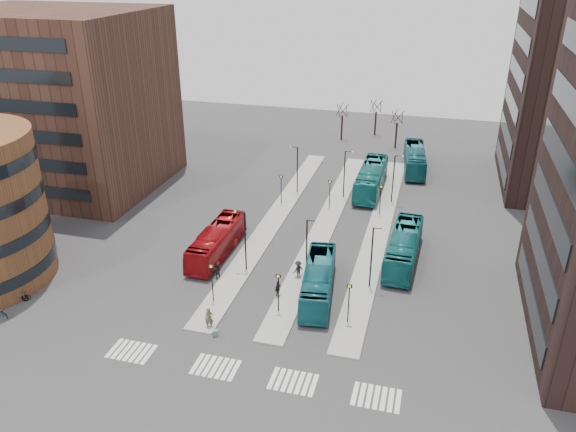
% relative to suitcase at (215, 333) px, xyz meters
% --- Properties ---
extents(ground, '(160.00, 160.00, 0.00)m').
position_rel_suitcase_xyz_m(ground, '(2.41, -7.52, -0.28)').
color(ground, '#303033').
rests_on(ground, ground).
extents(island_left, '(2.50, 45.00, 0.15)m').
position_rel_suitcase_xyz_m(island_left, '(-1.59, 22.48, -0.20)').
color(island_left, gray).
rests_on(island_left, ground).
extents(island_mid, '(2.50, 45.00, 0.15)m').
position_rel_suitcase_xyz_m(island_mid, '(4.41, 22.48, -0.20)').
color(island_mid, gray).
rests_on(island_mid, ground).
extents(island_right, '(2.50, 45.00, 0.15)m').
position_rel_suitcase_xyz_m(island_right, '(10.41, 22.48, -0.20)').
color(island_right, gray).
rests_on(island_right, ground).
extents(suitcase, '(0.53, 0.48, 0.55)m').
position_rel_suitcase_xyz_m(suitcase, '(0.00, 0.00, 0.00)').
color(suitcase, navy).
rests_on(suitcase, ground).
extents(red_bus, '(2.66, 10.83, 3.01)m').
position_rel_suitcase_xyz_m(red_bus, '(-4.86, 12.68, 1.23)').
color(red_bus, '#990B10').
rests_on(red_bus, ground).
extents(teal_bus_a, '(3.84, 10.87, 2.96)m').
position_rel_suitcase_xyz_m(teal_bus_a, '(6.68, 8.09, 1.21)').
color(teal_bus_a, '#15606D').
rests_on(teal_bus_a, ground).
extents(teal_bus_b, '(2.98, 12.36, 3.44)m').
position_rel_suitcase_xyz_m(teal_bus_b, '(8.00, 33.64, 1.44)').
color(teal_bus_b, '#166E6F').
rests_on(teal_bus_b, ground).
extents(teal_bus_c, '(3.17, 11.51, 3.18)m').
position_rel_suitcase_xyz_m(teal_bus_c, '(13.56, 16.20, 1.31)').
color(teal_bus_c, '#15686D').
rests_on(teal_bus_c, ground).
extents(teal_bus_d, '(3.82, 11.80, 3.23)m').
position_rel_suitcase_xyz_m(teal_bus_d, '(12.91, 43.00, 1.34)').
color(teal_bus_d, '#145C67').
rests_on(teal_bus_d, ground).
extents(traveller, '(0.82, 0.72, 1.89)m').
position_rel_suitcase_xyz_m(traveller, '(-0.86, 0.86, 0.67)').
color(traveller, brown).
rests_on(traveller, ground).
extents(commuter_a, '(0.75, 0.60, 1.50)m').
position_rel_suitcase_xyz_m(commuter_a, '(-3.15, 8.48, 0.47)').
color(commuter_a, black).
rests_on(commuter_a, ground).
extents(commuter_b, '(0.63, 1.03, 1.63)m').
position_rel_suitcase_xyz_m(commuter_b, '(3.31, 6.73, 0.54)').
color(commuter_b, black).
rests_on(commuter_b, ground).
extents(commuter_c, '(1.21, 1.30, 1.75)m').
position_rel_suitcase_xyz_m(commuter_c, '(4.21, 10.48, 0.60)').
color(commuter_c, black).
rests_on(commuter_c, ground).
extents(bicycle_near, '(1.86, 0.92, 0.94)m').
position_rel_suitcase_xyz_m(bicycle_near, '(-18.59, -2.38, 0.19)').
color(bicycle_near, gray).
rests_on(bicycle_near, ground).
extents(bicycle_mid, '(1.61, 0.92, 0.93)m').
position_rel_suitcase_xyz_m(bicycle_mid, '(-18.59, 0.06, 0.19)').
color(bicycle_mid, gray).
rests_on(bicycle_mid, ground).
extents(bicycle_far, '(1.88, 1.10, 0.93)m').
position_rel_suitcase_xyz_m(bicycle_far, '(-18.59, 0.21, 0.19)').
color(bicycle_far, gray).
rests_on(bicycle_far, ground).
extents(crosswalk_stripes, '(22.35, 2.40, 0.01)m').
position_rel_suitcase_xyz_m(crosswalk_stripes, '(4.16, -3.52, -0.27)').
color(crosswalk_stripes, silver).
rests_on(crosswalk_stripes, ground).
extents(office_block, '(25.00, 20.12, 22.00)m').
position_rel_suitcase_xyz_m(office_block, '(-31.59, 26.46, 10.72)').
color(office_block, '#4A2C22').
rests_on(office_block, ground).
extents(sign_poles, '(12.45, 22.12, 3.65)m').
position_rel_suitcase_xyz_m(sign_poles, '(4.01, 15.48, 2.13)').
color(sign_poles, black).
rests_on(sign_poles, ground).
extents(lamp_posts, '(14.04, 20.24, 6.12)m').
position_rel_suitcase_xyz_m(lamp_posts, '(5.04, 20.48, 3.30)').
color(lamp_posts, black).
rests_on(lamp_posts, ground).
extents(bare_trees, '(10.97, 8.14, 5.90)m').
position_rel_suitcase_xyz_m(bare_trees, '(5.07, 55.15, 2.45)').
color(bare_trees, black).
rests_on(bare_trees, ground).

